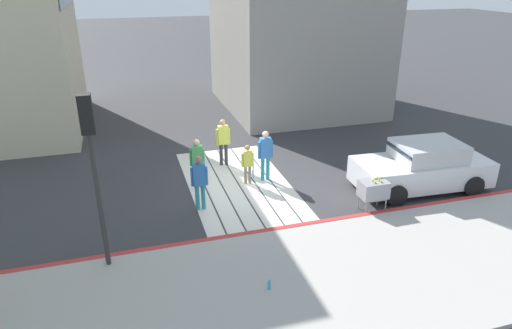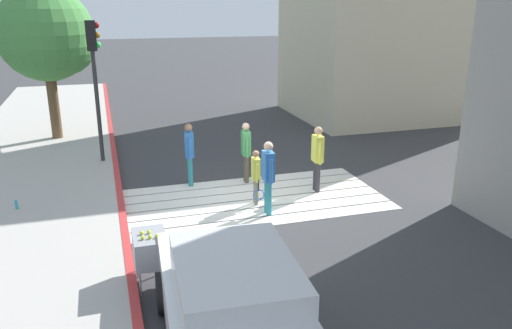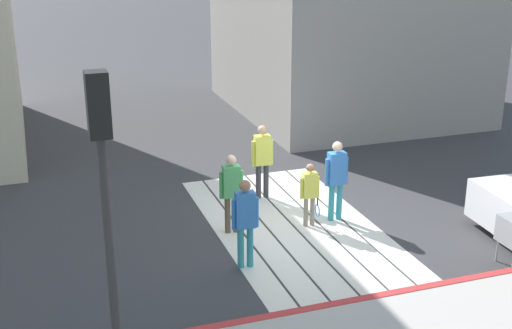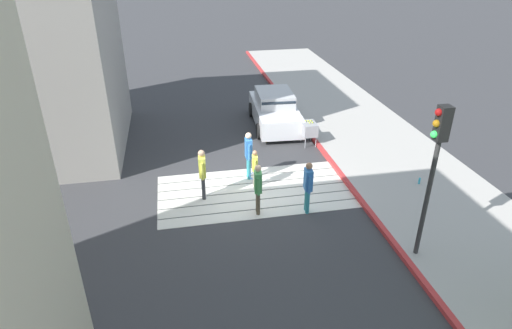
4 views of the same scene
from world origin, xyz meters
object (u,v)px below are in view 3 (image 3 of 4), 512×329
Objects in this scene: pedestrian_adult_lead at (231,188)px; pedestrian_adult_side at (336,175)px; pedestrian_adult_trailing at (245,217)px; pedestrian_teen_behind at (262,156)px; traffic_light_corner at (103,164)px; pedestrian_child_with_racket at (310,191)px.

pedestrian_adult_lead is 0.96× the size of pedestrian_adult_side.
pedestrian_adult_trailing is at bearing 119.48° from pedestrian_adult_side.
pedestrian_adult_side is (1.39, -2.46, 0.02)m from pedestrian_adult_trailing.
pedestrian_adult_trailing is 0.98× the size of pedestrian_teen_behind.
traffic_light_corner is 3.09× the size of pedestrian_child_with_racket.
pedestrian_adult_lead is 1.64m from pedestrian_child_with_racket.
traffic_light_corner is 4.00m from pedestrian_adult_trailing.
traffic_light_corner is 5.11m from pedestrian_adult_lead.
pedestrian_adult_side is 1.27× the size of pedestrian_child_with_racket.
traffic_light_corner is 2.54× the size of pedestrian_adult_lead.
pedestrian_child_with_racket is at bearing -54.71° from pedestrian_adult_trailing.
pedestrian_adult_lead is 0.96× the size of pedestrian_teen_behind.
pedestrian_adult_trailing reaches higher than pedestrian_child_with_racket.
pedestrian_adult_trailing is at bearing 125.29° from pedestrian_child_with_racket.
pedestrian_adult_trailing is 1.24× the size of pedestrian_child_with_racket.
pedestrian_adult_side is at bearing -148.16° from pedestrian_teen_behind.
traffic_light_corner is 6.95m from pedestrian_teen_behind.
pedestrian_child_with_racket is at bearing 98.83° from pedestrian_adult_side.
pedestrian_adult_side is (3.60, -5.08, -2.02)m from traffic_light_corner.
pedestrian_adult_lead is at bearing 87.07° from pedestrian_adult_side.
pedestrian_adult_side reaches higher than pedestrian_adult_lead.
pedestrian_adult_lead is at bearing 142.25° from pedestrian_teen_behind.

